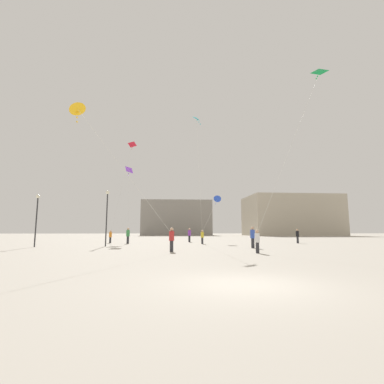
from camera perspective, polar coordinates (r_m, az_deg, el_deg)
The scene contains 19 objects.
ground_plane at distance 8.49m, azimuth 11.02°, elevation -17.94°, with size 300.00×300.00×0.00m, color #9E9689.
person_in_red at distance 20.89m, azimuth -4.14°, elevation -9.35°, with size 0.38×0.38×1.73m.
person_in_black at distance 36.97m, azimuth 20.54°, elevation -8.20°, with size 0.38×0.38×1.74m.
person_in_white at distance 19.92m, azimuth 13.05°, elevation -9.50°, with size 0.34×0.34×1.57m.
person_in_orange at distance 36.53m, azimuth -16.17°, elevation -8.53°, with size 0.35×0.35×1.58m.
person_in_yellow at distance 32.85m, azimuth 2.09°, elevation -8.93°, with size 0.35×0.35×1.60m.
person_in_purple at distance 38.40m, azimuth -0.53°, elevation -8.57°, with size 0.40×0.40×1.86m.
person_in_green at distance 34.57m, azimuth -12.82°, elevation -8.45°, with size 0.41×0.41×1.86m.
person_in_blue at distance 25.58m, azimuth 12.16°, elevation -8.75°, with size 0.41×0.41×1.87m.
kite_violet_delta at distance 36.58m, azimuth -12.55°, elevation 4.26°, with size 1.39×2.05×8.17m.
kite_crimson_delta at distance 48.16m, azimuth -12.10°, elevation 8.99°, with size 1.48×10.92×14.77m.
kite_amber_diamond at distance 17.75m, azimuth -21.91°, elevation 14.99°, with size 5.95×6.07×7.34m.
kite_emerald_delta at distance 23.56m, azimuth 23.97°, elevation 20.30°, with size 5.21×1.19×11.84m.
kite_cyan_diamond at distance 30.05m, azimuth 0.91°, elevation 14.20°, with size 1.65×5.59×12.00m.
kite_cobalt_diamond at distance 35.83m, azimuth 5.13°, elevation -1.39°, with size 2.76×2.94×4.68m.
building_left_hall at distance 96.89m, azimuth -3.12°, elevation -5.28°, with size 23.37×11.14×11.62m.
building_centre_hall at distance 95.03m, azimuth 19.28°, elevation -4.58°, with size 27.45×18.38×12.33m.
lamppost_east at distance 29.06m, azimuth -16.81°, elevation -3.33°, with size 0.36×0.36×5.46m.
lamppost_west at distance 30.43m, azimuth -28.85°, elevation -3.45°, with size 0.36×0.36×4.94m.
Camera 1 is at (-2.08, -8.09, 1.51)m, focal length 26.39 mm.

